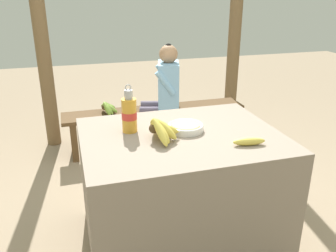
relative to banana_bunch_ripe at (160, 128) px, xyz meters
The scene contains 11 objects.
ground_plane 0.84m from the banana_bunch_ripe, 17.05° to the left, with size 12.00×12.00×0.00m, color gray.
market_counter 0.47m from the banana_bunch_ripe, 17.05° to the left, with size 1.17×0.91×0.76m.
banana_bunch_ripe is the anchor object (origin of this frame).
serving_bowl 0.21m from the banana_bunch_ripe, 26.17° to the left, with size 0.22×0.22×0.04m.
water_bottle 0.23m from the banana_bunch_ripe, 130.13° to the left, with size 0.09×0.09×0.29m.
loose_banana_front 0.50m from the banana_bunch_ripe, 25.24° to the right, with size 0.19×0.07×0.04m.
wooden_bench 1.63m from the banana_bunch_ripe, 76.97° to the left, with size 1.84×0.32×0.41m.
seated_vendor 1.58m from the banana_bunch_ripe, 73.68° to the left, with size 0.46×0.43×1.07m.
banana_bunch_green 1.56m from the banana_bunch_ripe, 94.62° to the left, with size 0.16×0.27×0.14m.
support_post_near 2.07m from the banana_bunch_ripe, 109.46° to the left, with size 0.14×0.14×2.56m.
support_post_far 2.39m from the banana_bunch_ripe, 54.09° to the left, with size 0.14×0.14×2.56m.
Camera 1 is at (-0.62, -1.84, 1.57)m, focal length 38.00 mm.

